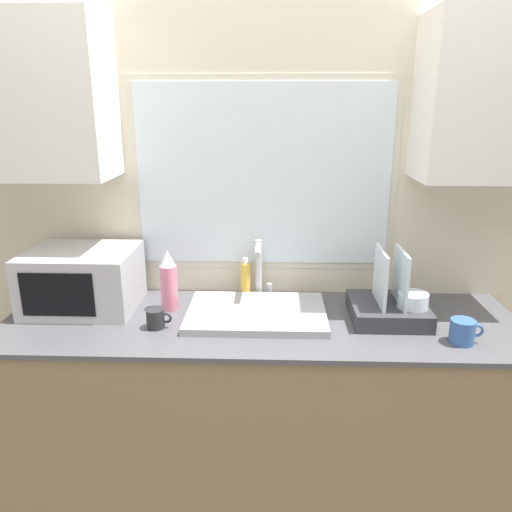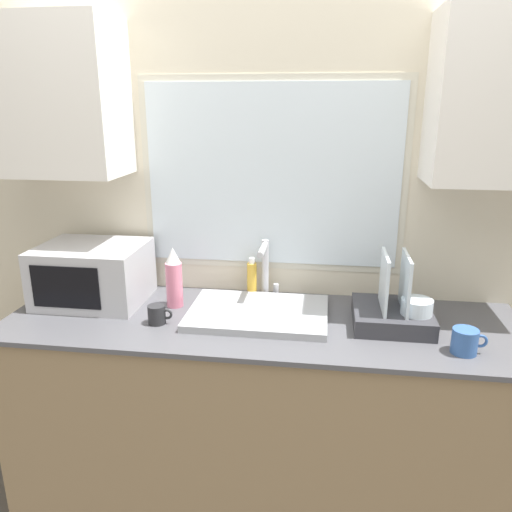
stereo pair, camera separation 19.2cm
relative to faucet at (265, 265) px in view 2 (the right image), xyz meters
The scene contains 10 objects.
countertop 0.66m from the faucet, 86.00° to the right, with size 2.10×0.67×0.92m.
wall_back 0.32m from the faucet, 77.97° to the left, with size 6.00×0.38×2.60m.
sink_basin 0.25m from the faucet, 91.11° to the right, with size 0.57×0.40×0.03m.
faucet is the anchor object (origin of this frame).
microwave 0.76m from the faucet, 169.74° to the right, with size 0.45×0.36×0.25m.
dish_rack 0.59m from the faucet, 21.47° to the right, with size 0.30×0.30×0.29m.
spray_bottle 0.40m from the faucet, 159.14° to the right, with size 0.07×0.07×0.26m.
soap_bottle 0.10m from the faucet, 168.08° to the left, with size 0.04×0.04×0.18m.
mug_near_sink 0.53m from the faucet, 140.12° to the right, with size 0.10×0.07×0.08m.
mug_by_rack 0.87m from the faucet, 28.67° to the right, with size 0.12×0.09×0.09m.
Camera 2 is at (0.24, -1.53, 1.77)m, focal length 35.00 mm.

